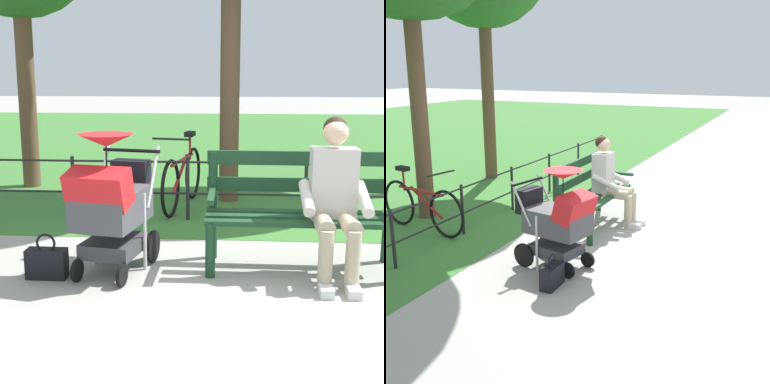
{
  "view_description": "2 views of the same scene",
  "coord_description": "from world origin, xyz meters",
  "views": [
    {
      "loc": [
        0.14,
        4.49,
        1.64
      ],
      "look_at": [
        0.48,
        0.0,
        0.65
      ],
      "focal_mm": 52.71,
      "sensor_mm": 36.0,
      "label": 1
    },
    {
      "loc": [
        5.91,
        2.54,
        2.29
      ],
      "look_at": [
        0.19,
        -0.02,
        0.65
      ],
      "focal_mm": 46.79,
      "sensor_mm": 36.0,
      "label": 2
    }
  ],
  "objects": [
    {
      "name": "ground_plane",
      "position": [
        0.0,
        0.0,
        0.0
      ],
      "size": [
        60.0,
        60.0,
        0.0
      ],
      "primitive_type": "plane",
      "color": "#9E9B93"
    },
    {
      "name": "grass_lawn",
      "position": [
        0.0,
        -8.8,
        0.0
      ],
      "size": [
        40.0,
        16.0,
        0.01
      ],
      "primitive_type": "cube",
      "color": "#3D7533",
      "rests_on": "ground"
    },
    {
      "name": "park_bench",
      "position": [
        -0.43,
        -0.12,
        0.53
      ],
      "size": [
        1.6,
        0.6,
        0.96
      ],
      "color": "#193D23",
      "rests_on": "ground"
    },
    {
      "name": "person_on_bench",
      "position": [
        -0.66,
        0.11,
        0.68
      ],
      "size": [
        0.53,
        0.74,
        1.28
      ],
      "color": "tan",
      "rests_on": "ground"
    },
    {
      "name": "stroller",
      "position": [
        1.11,
        0.15,
        0.59
      ],
      "size": [
        0.66,
        0.96,
        1.15
      ],
      "color": "black",
      "rests_on": "ground"
    },
    {
      "name": "handbag",
      "position": [
        1.62,
        0.32,
        0.13
      ],
      "size": [
        0.32,
        0.14,
        0.37
      ],
      "color": "black",
      "rests_on": "ground"
    },
    {
      "name": "park_fence",
      "position": [
        -0.5,
        -1.53,
        0.43
      ],
      "size": [
        8.98,
        0.04,
        0.7
      ],
      "color": "black",
      "rests_on": "ground"
    },
    {
      "name": "bicycle",
      "position": [
        0.75,
        -2.14,
        0.36
      ],
      "size": [
        0.47,
        1.64,
        0.89
      ],
      "color": "black",
      "rests_on": "ground"
    }
  ]
}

